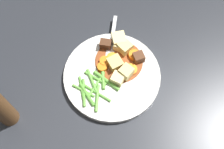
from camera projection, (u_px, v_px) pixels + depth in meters
ground_plane at (112, 77)px, 0.75m from camera, size 3.00×3.00×0.00m
dinner_plate at (112, 76)px, 0.75m from camera, size 0.25×0.25×0.02m
stew_sauce at (119, 61)px, 0.75m from camera, size 0.13×0.13×0.00m
carrot_slice_0 at (105, 61)px, 0.75m from camera, size 0.03×0.03×0.01m
carrot_slice_1 at (112, 58)px, 0.75m from camera, size 0.03×0.03×0.01m
carrot_slice_2 at (134, 55)px, 0.75m from camera, size 0.04×0.04×0.01m
carrot_slice_3 at (131, 69)px, 0.74m from camera, size 0.04×0.04×0.01m
carrot_slice_4 at (103, 66)px, 0.74m from camera, size 0.04×0.04×0.01m
potato_chunk_0 at (125, 47)px, 0.75m from camera, size 0.04×0.04×0.03m
potato_chunk_1 at (118, 79)px, 0.72m from camera, size 0.03×0.03×0.02m
potato_chunk_2 at (119, 46)px, 0.76m from camera, size 0.03×0.03×0.02m
potato_chunk_3 at (115, 63)px, 0.74m from camera, size 0.05×0.05×0.03m
potato_chunk_4 at (119, 40)px, 0.76m from camera, size 0.05×0.05×0.03m
potato_chunk_5 at (126, 72)px, 0.72m from camera, size 0.03×0.03×0.03m
meat_chunk_0 at (106, 44)px, 0.76m from camera, size 0.03×0.04×0.03m
meat_chunk_1 at (139, 57)px, 0.74m from camera, size 0.04×0.04×0.03m
green_bean_0 at (95, 92)px, 0.71m from camera, size 0.01×0.08×0.01m
green_bean_1 at (81, 88)px, 0.72m from camera, size 0.05×0.05×0.01m
green_bean_2 at (84, 93)px, 0.71m from camera, size 0.06×0.05×0.01m
green_bean_3 at (92, 80)px, 0.73m from camera, size 0.04×0.06×0.01m
green_bean_4 at (96, 85)px, 0.72m from camera, size 0.08×0.02×0.01m
green_bean_5 at (83, 91)px, 0.71m from camera, size 0.01×0.06×0.01m
green_bean_6 at (87, 95)px, 0.71m from camera, size 0.03×0.07×0.01m
green_bean_7 at (103, 78)px, 0.73m from camera, size 0.05×0.05×0.01m
green_bean_8 at (96, 78)px, 0.73m from camera, size 0.01×0.07×0.01m
green_bean_9 at (97, 98)px, 0.71m from camera, size 0.06×0.04×0.01m
green_bean_10 at (105, 80)px, 0.73m from camera, size 0.01×0.08×0.01m
fork at (111, 44)px, 0.77m from camera, size 0.16×0.10×0.00m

